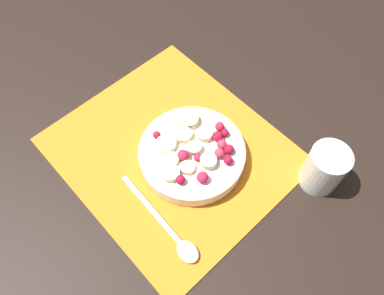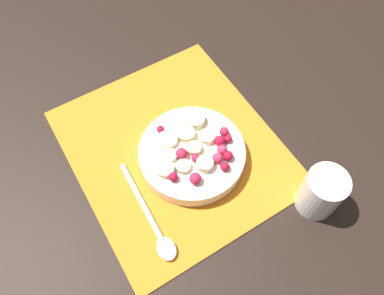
% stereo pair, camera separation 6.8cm
% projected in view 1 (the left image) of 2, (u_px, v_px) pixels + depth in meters
% --- Properties ---
extents(ground_plane, '(3.00, 3.00, 0.00)m').
position_uv_depth(ground_plane, '(172.00, 152.00, 0.72)').
color(ground_plane, black).
extents(placemat, '(0.42, 0.37, 0.01)m').
position_uv_depth(placemat, '(172.00, 151.00, 0.72)').
color(placemat, orange).
rests_on(placemat, ground_plane).
extents(fruit_bowl, '(0.20, 0.20, 0.05)m').
position_uv_depth(fruit_bowl, '(192.00, 152.00, 0.69)').
color(fruit_bowl, white).
rests_on(fruit_bowl, placemat).
extents(spoon, '(0.20, 0.03, 0.01)m').
position_uv_depth(spoon, '(174.00, 236.00, 0.63)').
color(spoon, silver).
rests_on(spoon, placemat).
extents(drinking_glass, '(0.07, 0.07, 0.09)m').
position_uv_depth(drinking_glass, '(324.00, 168.00, 0.65)').
color(drinking_glass, white).
rests_on(drinking_glass, ground_plane).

